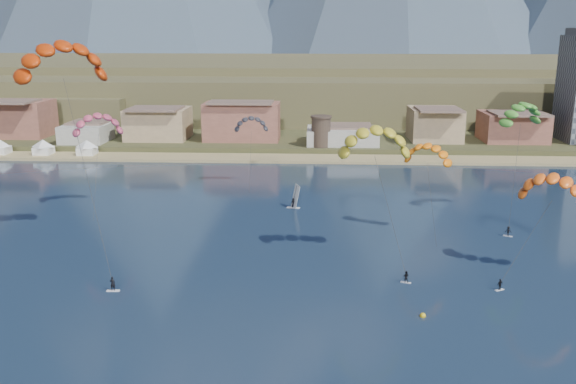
% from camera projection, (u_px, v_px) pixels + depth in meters
% --- Properties ---
extents(ground, '(2400.00, 2400.00, 0.00)m').
position_uv_depth(ground, '(272.00, 368.00, 61.72)').
color(ground, black).
rests_on(ground, ground).
extents(beach, '(2200.00, 12.00, 0.90)m').
position_uv_depth(beach, '(302.00, 158.00, 164.19)').
color(beach, tan).
rests_on(beach, ground).
extents(land, '(2200.00, 900.00, 4.00)m').
position_uv_depth(land, '(315.00, 68.00, 603.41)').
color(land, '#4E482A').
rests_on(land, ground).
extents(foothills, '(940.00, 210.00, 18.00)m').
position_uv_depth(foothills, '(359.00, 86.00, 283.25)').
color(foothills, brown).
rests_on(foothills, ground).
extents(town, '(400.00, 24.00, 12.00)m').
position_uv_depth(town, '(166.00, 120.00, 179.68)').
color(town, beige).
rests_on(town, ground).
extents(watchtower, '(5.82, 5.82, 8.60)m').
position_uv_depth(watchtower, '(321.00, 131.00, 170.17)').
color(watchtower, '#47382D').
rests_on(watchtower, ground).
extents(beach_tents, '(43.40, 6.40, 5.00)m').
position_uv_depth(beach_tents, '(20.00, 143.00, 167.02)').
color(beach_tents, white).
rests_on(beach_tents, ground).
extents(kitesurfer_red, '(18.39, 22.08, 34.76)m').
position_uv_depth(kitesurfer_red, '(61.00, 55.00, 88.19)').
color(kitesurfer_red, silver).
rests_on(kitesurfer_red, ground).
extents(kitesurfer_yellow, '(11.05, 11.85, 21.41)m').
position_uv_depth(kitesurfer_yellow, '(375.00, 137.00, 87.15)').
color(kitesurfer_yellow, silver).
rests_on(kitesurfer_yellow, ground).
extents(kitesurfer_orange, '(13.87, 11.63, 16.69)m').
position_uv_depth(kitesurfer_orange, '(554.00, 183.00, 83.65)').
color(kitesurfer_orange, silver).
rests_on(kitesurfer_orange, ground).
extents(kitesurfer_green, '(9.77, 16.17, 22.71)m').
position_uv_depth(kitesurfer_green, '(522.00, 111.00, 107.99)').
color(kitesurfer_green, silver).
rests_on(kitesurfer_green, ground).
extents(distant_kite_pink, '(10.06, 7.84, 20.01)m').
position_uv_depth(distant_kite_pink, '(97.00, 120.00, 113.00)').
color(distant_kite_pink, '#262626').
rests_on(distant_kite_pink, ground).
extents(distant_kite_dark, '(7.95, 6.11, 16.92)m').
position_uv_depth(distant_kite_dark, '(251.00, 121.00, 132.31)').
color(distant_kite_dark, '#262626').
rests_on(distant_kite_dark, ground).
extents(distant_kite_orange, '(8.74, 7.39, 16.95)m').
position_uv_depth(distant_kite_orange, '(428.00, 150.00, 100.40)').
color(distant_kite_orange, '#262626').
rests_on(distant_kite_orange, ground).
extents(windsurfer, '(2.61, 2.87, 4.47)m').
position_uv_depth(windsurfer, '(294.00, 201.00, 118.15)').
color(windsurfer, silver).
rests_on(windsurfer, ground).
extents(buoy, '(0.72, 0.72, 0.72)m').
position_uv_depth(buoy, '(423.00, 316.00, 72.97)').
color(buoy, gold).
rests_on(buoy, ground).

